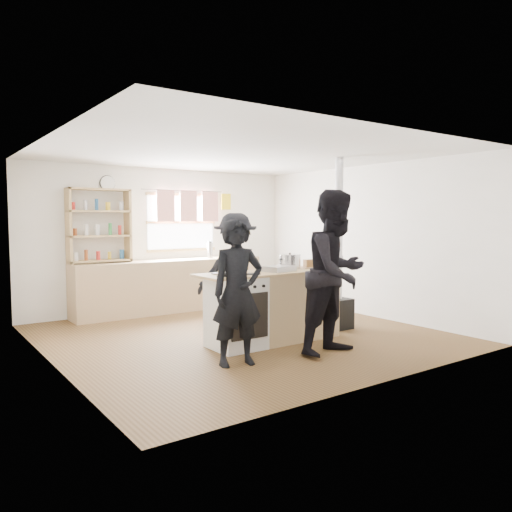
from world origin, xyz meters
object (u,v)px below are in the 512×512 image
Objects in this scene: person_near_left at (238,293)px; person_near_right at (337,272)px; thermos at (210,250)px; person_far at (236,272)px; cooking_island at (274,306)px; roast_tray at (279,268)px; flue_heater at (338,284)px; stockpot_counter at (290,261)px; bread_board at (312,264)px; skillet_greens at (232,273)px; stockpot_stove at (236,266)px.

person_near_left is 0.82× the size of person_near_right.
thermos is 3.76m from person_near_left.
cooking_island is at bearing 111.50° from person_far.
cooking_island is 1.16× the size of person_far.
cooking_island is 1.20m from person_near_left.
roast_tray is 0.26× the size of person_near_left.
flue_heater is at bearing 167.60° from person_far.
stockpot_counter is (-0.27, -2.64, -0.01)m from thermos.
person_far is (-0.71, 0.85, -0.13)m from bread_board.
roast_tray is (0.76, 0.05, 0.01)m from skillet_greens.
roast_tray is 0.65m from bread_board.
person_near_left is at bearing -122.09° from stockpot_stove.
skillet_greens is at bearing 74.07° from person_far.
stockpot_stove is (0.21, 0.23, 0.06)m from skillet_greens.
stockpot_counter reaches higher than stockpot_stove.
thermos is 0.17× the size of person_far.
stockpot_counter is at bearing -95.83° from thermos.
flue_heater is at bearing 6.22° from bread_board.
person_near_left is at bearing 158.18° from person_near_right.
skillet_greens is at bearing -174.21° from flue_heater.
person_far is (0.48, 0.76, -0.17)m from stockpot_stove.
skillet_greens is 1.37× the size of bread_board.
cooking_island is at bearing -178.47° from bread_board.
flue_heater is at bearing 36.06° from person_near_right.
person_near_right is (-0.43, -0.92, -0.00)m from bread_board.
stockpot_stove is 0.91m from person_far.
stockpot_counter is 0.86m from person_far.
roast_tray is at bearing 4.04° from skillet_greens.
roast_tray is 1.73× the size of stockpot_stove.
bread_board is at bearing -89.29° from thermos.
bread_board is at bearing -4.40° from stockpot_stove.
thermos is at bearing 76.93° from cooking_island.
person_near_left is (-1.61, -3.38, -0.24)m from thermos.
skillet_greens is at bearing -175.96° from roast_tray.
roast_tray is 0.86m from person_near_right.
stockpot_stove is at bearing 118.57° from person_near_right.
person_far is at bearing 93.99° from roast_tray.
flue_heater is 1.43m from person_near_right.
skillet_greens is 1.13m from stockpot_counter.
stockpot_stove is 1.20m from bread_board.
person_near_left reaches higher than stockpot_stove.
flue_heater is at bearing 5.79° from skillet_greens.
bread_board is at bearing -173.78° from flue_heater.
person_near_left is 0.95× the size of person_far.
skillet_greens is (-0.73, -0.12, 0.49)m from cooking_island.
person_near_right reaches higher than skillet_greens.
person_far is (-0.03, 0.87, 0.38)m from cooking_island.
cooking_island is 1.01× the size of person_near_right.
stockpot_stove is 0.88m from person_near_left.
cooking_island is 1.26m from flue_heater.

